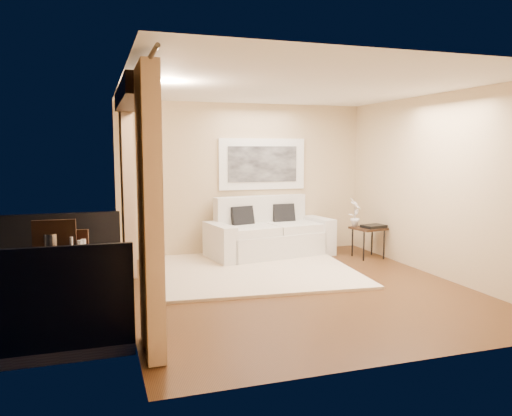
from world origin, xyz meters
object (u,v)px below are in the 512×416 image
side_table (368,231)px  ice_bucket (51,242)px  sofa (268,235)px  orchid (355,212)px  balcony_chair_near (55,261)px  balcony_chair_far (74,260)px  bistro_table (70,258)px

side_table → ice_bucket: ice_bucket is taller
sofa → side_table: size_ratio=4.00×
sofa → orchid: (1.43, -0.52, 0.42)m
sofa → balcony_chair_near: bearing=-155.1°
sofa → balcony_chair_near: size_ratio=2.12×
balcony_chair_near → ice_bucket: bearing=107.8°
balcony_chair_near → ice_bucket: (-0.03, 0.13, 0.19)m
sofa → ice_bucket: (-3.39, -2.16, 0.46)m
orchid → balcony_chair_far: (-4.60, -1.32, -0.25)m
bistro_table → ice_bucket: size_ratio=3.89×
balcony_chair_near → sofa: bearing=36.9°
side_table → orchid: (-0.18, 0.16, 0.31)m
side_table → balcony_chair_near: bearing=-162.0°
side_table → orchid: size_ratio=1.15×
side_table → bistro_table: 5.05m
side_table → ice_bucket: 5.23m
ice_bucket → side_table: bearing=16.5°
side_table → orchid: bearing=138.6°
bistro_table → balcony_chair_near: balcony_chair_near is taller
balcony_chair_far → ice_bucket: (-0.22, -0.32, 0.30)m
sofa → balcony_chair_near: balcony_chair_near is taller
bistro_table → balcony_chair_far: bearing=86.9°
sofa → side_table: (1.61, -0.68, 0.11)m
balcony_chair_far → ice_bucket: size_ratio=4.64×
sofa → balcony_chair_far: bearing=-159.3°
side_table → balcony_chair_near: (-4.97, -1.61, 0.16)m
sofa → balcony_chair_near: 4.07m
orchid → ice_bucket: orchid is taller
balcony_chair_near → ice_bucket: balcony_chair_near is taller
balcony_chair_near → balcony_chair_far: bearing=70.3°
side_table → ice_bucket: (-5.00, -1.48, 0.35)m
sofa → balcony_chair_near: (-3.36, -2.29, 0.27)m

